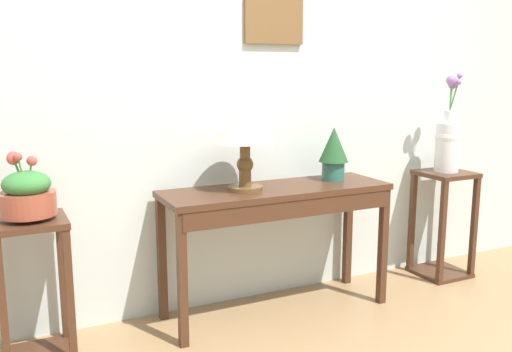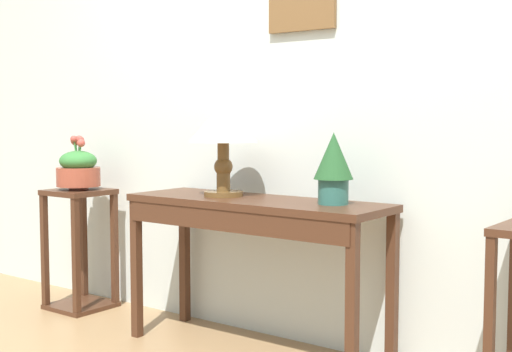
% 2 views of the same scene
% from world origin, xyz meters
% --- Properties ---
extents(back_wall_with_art, '(9.00, 0.13, 2.80)m').
position_xyz_m(back_wall_with_art, '(0.00, 1.37, 1.40)').
color(back_wall_with_art, silver).
rests_on(back_wall_with_art, ground).
extents(console_table, '(1.34, 0.43, 0.76)m').
position_xyz_m(console_table, '(0.03, 1.04, 0.66)').
color(console_table, '#472819').
rests_on(console_table, ground).
extents(table_lamp, '(0.35, 0.35, 0.47)m').
position_xyz_m(table_lamp, '(-0.17, 1.06, 1.10)').
color(table_lamp, brown).
rests_on(table_lamp, console_table).
extents(potted_plant_on_console, '(0.18, 0.18, 0.32)m').
position_xyz_m(potted_plant_on_console, '(0.44, 1.10, 0.94)').
color(potted_plant_on_console, '#2D665B').
rests_on(potted_plant_on_console, console_table).
extents(pedestal_stand_left, '(0.34, 0.34, 0.72)m').
position_xyz_m(pedestal_stand_left, '(-1.29, 1.07, 0.36)').
color(pedestal_stand_left, '#472819').
rests_on(pedestal_stand_left, ground).
extents(planter_bowl_wide_left, '(0.26, 0.26, 0.32)m').
position_xyz_m(planter_bowl_wide_left, '(-1.30, 1.07, 0.85)').
color(planter_bowl_wide_left, '#9E4733').
rests_on(planter_bowl_wide_left, pedestal_stand_left).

